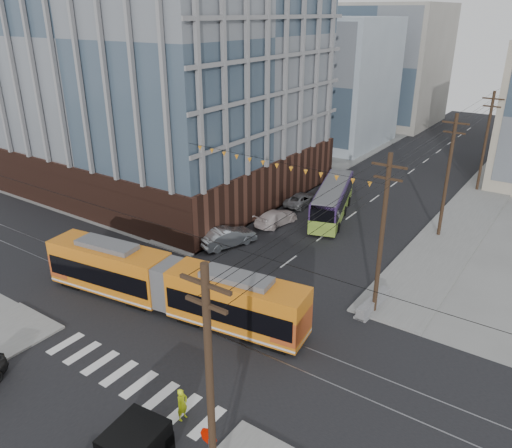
{
  "coord_description": "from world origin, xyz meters",
  "views": [
    {
      "loc": [
        18.18,
        -17.05,
        18.64
      ],
      "look_at": [
        -0.05,
        9.42,
        4.91
      ],
      "focal_mm": 35.0,
      "sensor_mm": 36.0,
      "label": 1
    }
  ],
  "objects": [
    {
      "name": "ground",
      "position": [
        0.0,
        0.0,
        0.0
      ],
      "size": [
        160.0,
        160.0,
        0.0
      ],
      "primitive_type": "plane",
      "color": "slate"
    },
    {
      "name": "office_building",
      "position": [
        -22.0,
        23.0,
        14.3
      ],
      "size": [
        30.0,
        25.0,
        28.6
      ],
      "primitive_type": "cube",
      "color": "#381E16",
      "rests_on": "ground"
    },
    {
      "name": "bg_bldg_nw_near",
      "position": [
        -17.0,
        52.0,
        9.0
      ],
      "size": [
        18.0,
        16.0,
        18.0
      ],
      "primitive_type": "cube",
      "color": "#8C99A5",
      "rests_on": "ground"
    },
    {
      "name": "bg_bldg_nw_far",
      "position": [
        -14.0,
        72.0,
        10.0
      ],
      "size": [
        16.0,
        18.0,
        20.0
      ],
      "primitive_type": "cube",
      "color": "gray",
      "rests_on": "ground"
    },
    {
      "name": "utility_pole_near",
      "position": [
        8.5,
        -6.0,
        5.5
      ],
      "size": [
        0.3,
        0.3,
        11.0
      ],
      "primitive_type": "cylinder",
      "color": "black",
      "rests_on": "ground"
    },
    {
      "name": "utility_pole_far",
      "position": [
        8.5,
        56.0,
        5.5
      ],
      "size": [
        0.3,
        0.3,
        11.0
      ],
      "primitive_type": "cylinder",
      "color": "black",
      "rests_on": "ground"
    },
    {
      "name": "streetcar",
      "position": [
        -3.03,
        3.52,
        1.87
      ],
      "size": [
        19.57,
        5.34,
        3.73
      ],
      "primitive_type": null,
      "rotation": [
        0.0,
        0.0,
        0.14
      ],
      "color": "orange",
      "rests_on": "ground"
    },
    {
      "name": "city_bus",
      "position": [
        -1.61,
        24.86,
        1.62
      ],
      "size": [
        5.77,
        11.66,
        3.24
      ],
      "primitive_type": null,
      "rotation": [
        0.0,
        0.0,
        0.3
      ],
      "color": "#33204D",
      "rests_on": "ground"
    },
    {
      "name": "parked_car_silver",
      "position": [
        -5.87,
        13.58,
        0.83
      ],
      "size": [
        3.39,
        5.33,
        1.66
      ],
      "primitive_type": "imported",
      "rotation": [
        0.0,
        0.0,
        2.79
      ],
      "color": "#9CA4AC",
      "rests_on": "ground"
    },
    {
      "name": "parked_car_white",
      "position": [
        -4.97,
        19.93,
        0.7
      ],
      "size": [
        2.63,
        5.07,
        1.4
      ],
      "primitive_type": "imported",
      "rotation": [
        0.0,
        0.0,
        3.0
      ],
      "color": "silver",
      "rests_on": "ground"
    },
    {
      "name": "parked_car_grey",
      "position": [
        -5.58,
        25.73,
        0.63
      ],
      "size": [
        2.15,
        4.55,
        1.26
      ],
      "primitive_type": "imported",
      "rotation": [
        0.0,
        0.0,
        3.16
      ],
      "color": "slate",
      "rests_on": "ground"
    },
    {
      "name": "pedestrian",
      "position": [
        4.42,
        -3.46,
        0.89
      ],
      "size": [
        0.45,
        0.67,
        1.78
      ],
      "primitive_type": "imported",
      "rotation": [
        0.0,
        0.0,
        1.53
      ],
      "color": "#D4EC16",
      "rests_on": "ground"
    },
    {
      "name": "jersey_barrier",
      "position": [
        8.3,
        11.38,
        0.4
      ],
      "size": [
        1.19,
        4.01,
        0.79
      ],
      "primitive_type": "cube",
      "rotation": [
        0.0,
        0.0,
        -0.08
      ],
      "color": "slate",
      "rests_on": "ground"
    }
  ]
}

